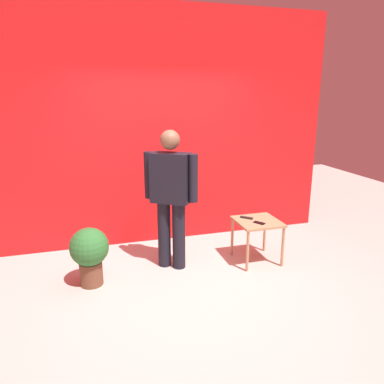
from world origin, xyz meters
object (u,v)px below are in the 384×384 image
at_px(standing_person, 171,193).
at_px(cell_phone, 259,223).
at_px(tv_remote, 247,218).
at_px(potted_plant, 90,252).
at_px(side_table, 257,226).

bearing_deg(standing_person, cell_phone, -13.52).
xyz_separation_m(cell_phone, tv_remote, (-0.08, 0.21, 0.01)).
height_order(standing_person, cell_phone, standing_person).
bearing_deg(potted_plant, side_table, 0.78).
distance_m(cell_phone, tv_remote, 0.22).
relative_size(tv_remote, potted_plant, 0.25).
bearing_deg(cell_phone, potted_plant, 144.27).
relative_size(standing_person, potted_plant, 2.52).
xyz_separation_m(tv_remote, potted_plant, (-2.00, -0.14, -0.16)).
bearing_deg(standing_person, tv_remote, -2.70).
height_order(tv_remote, potted_plant, potted_plant).
distance_m(standing_person, side_table, 1.22).
bearing_deg(cell_phone, tv_remote, 75.71).
bearing_deg(tv_remote, potted_plant, 139.60).
bearing_deg(cell_phone, side_table, 40.15).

